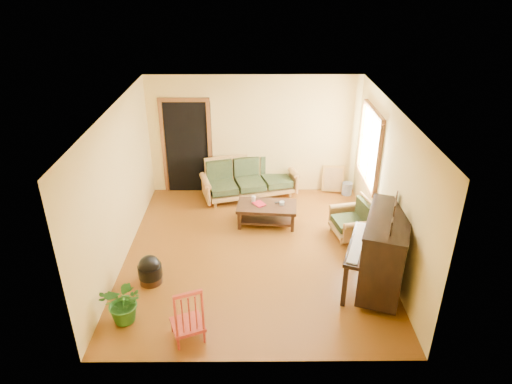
{
  "coord_description": "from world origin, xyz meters",
  "views": [
    {
      "loc": [
        -0.01,
        -6.78,
        4.63
      ],
      "look_at": [
        0.04,
        0.2,
        1.1
      ],
      "focal_mm": 32.0,
      "sensor_mm": 36.0,
      "label": 1
    }
  ],
  "objects_px": {
    "sofa": "(250,179)",
    "ceramic_crock": "(347,189)",
    "piano": "(384,254)",
    "armchair": "(351,218)",
    "potted_plant": "(125,302)",
    "footstool": "(150,273)",
    "coffee_table": "(267,214)",
    "red_chair": "(186,312)"
  },
  "relations": [
    {
      "from": "sofa",
      "to": "potted_plant",
      "type": "height_order",
      "value": "sofa"
    },
    {
      "from": "sofa",
      "to": "footstool",
      "type": "xyz_separation_m",
      "value": [
        -1.58,
        -3.01,
        -0.25
      ]
    },
    {
      "from": "sofa",
      "to": "coffee_table",
      "type": "height_order",
      "value": "sofa"
    },
    {
      "from": "coffee_table",
      "to": "ceramic_crock",
      "type": "distance_m",
      "value": 2.22
    },
    {
      "from": "red_chair",
      "to": "ceramic_crock",
      "type": "height_order",
      "value": "red_chair"
    },
    {
      "from": "piano",
      "to": "potted_plant",
      "type": "height_order",
      "value": "piano"
    },
    {
      "from": "sofa",
      "to": "red_chair",
      "type": "xyz_separation_m",
      "value": [
        -0.82,
        -4.23,
        0.02
      ]
    },
    {
      "from": "piano",
      "to": "armchair",
      "type": "bearing_deg",
      "value": 117.29
    },
    {
      "from": "armchair",
      "to": "piano",
      "type": "bearing_deg",
      "value": -94.81
    },
    {
      "from": "coffee_table",
      "to": "red_chair",
      "type": "relative_size",
      "value": 1.28
    },
    {
      "from": "piano",
      "to": "red_chair",
      "type": "relative_size",
      "value": 1.62
    },
    {
      "from": "potted_plant",
      "to": "armchair",
      "type": "bearing_deg",
      "value": 31.91
    },
    {
      "from": "piano",
      "to": "footstool",
      "type": "bearing_deg",
      "value": -162.43
    },
    {
      "from": "sofa",
      "to": "ceramic_crock",
      "type": "distance_m",
      "value": 2.18
    },
    {
      "from": "coffee_table",
      "to": "red_chair",
      "type": "xyz_separation_m",
      "value": [
        -1.16,
        -3.05,
        0.24
      ]
    },
    {
      "from": "footstool",
      "to": "potted_plant",
      "type": "height_order",
      "value": "potted_plant"
    },
    {
      "from": "piano",
      "to": "red_chair",
      "type": "height_order",
      "value": "piano"
    },
    {
      "from": "red_chair",
      "to": "armchair",
      "type": "bearing_deg",
      "value": 22.15
    },
    {
      "from": "armchair",
      "to": "sofa",
      "type": "bearing_deg",
      "value": 126.88
    },
    {
      "from": "coffee_table",
      "to": "piano",
      "type": "bearing_deg",
      "value": -48.72
    },
    {
      "from": "armchair",
      "to": "piano",
      "type": "height_order",
      "value": "piano"
    },
    {
      "from": "footstool",
      "to": "potted_plant",
      "type": "xyz_separation_m",
      "value": [
        -0.17,
        -0.89,
        0.16
      ]
    },
    {
      "from": "red_chair",
      "to": "sofa",
      "type": "bearing_deg",
      "value": 57.51
    },
    {
      "from": "red_chair",
      "to": "coffee_table",
      "type": "bearing_deg",
      "value": 47.62
    },
    {
      "from": "armchair",
      "to": "potted_plant",
      "type": "relative_size",
      "value": 1.11
    },
    {
      "from": "coffee_table",
      "to": "potted_plant",
      "type": "relative_size",
      "value": 1.69
    },
    {
      "from": "footstool",
      "to": "ceramic_crock",
      "type": "height_order",
      "value": "footstool"
    },
    {
      "from": "armchair",
      "to": "footstool",
      "type": "distance_m",
      "value": 3.73
    },
    {
      "from": "ceramic_crock",
      "to": "sofa",
      "type": "bearing_deg",
      "value": -177.67
    },
    {
      "from": "footstool",
      "to": "piano",
      "type": "bearing_deg",
      "value": -2.37
    },
    {
      "from": "coffee_table",
      "to": "armchair",
      "type": "relative_size",
      "value": 1.52
    },
    {
      "from": "coffee_table",
      "to": "ceramic_crock",
      "type": "relative_size",
      "value": 4.14
    },
    {
      "from": "sofa",
      "to": "ceramic_crock",
      "type": "bearing_deg",
      "value": -13.55
    },
    {
      "from": "armchair",
      "to": "ceramic_crock",
      "type": "relative_size",
      "value": 2.72
    },
    {
      "from": "ceramic_crock",
      "to": "potted_plant",
      "type": "relative_size",
      "value": 0.41
    },
    {
      "from": "armchair",
      "to": "footstool",
      "type": "height_order",
      "value": "armchair"
    },
    {
      "from": "ceramic_crock",
      "to": "potted_plant",
      "type": "height_order",
      "value": "potted_plant"
    },
    {
      "from": "red_chair",
      "to": "potted_plant",
      "type": "height_order",
      "value": "red_chair"
    },
    {
      "from": "sofa",
      "to": "piano",
      "type": "height_order",
      "value": "piano"
    },
    {
      "from": "armchair",
      "to": "red_chair",
      "type": "bearing_deg",
      "value": -148.49
    },
    {
      "from": "sofa",
      "to": "piano",
      "type": "relative_size",
      "value": 1.39
    },
    {
      "from": "piano",
      "to": "ceramic_crock",
      "type": "xyz_separation_m",
      "value": [
        0.07,
        3.25,
        -0.5
      ]
    }
  ]
}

